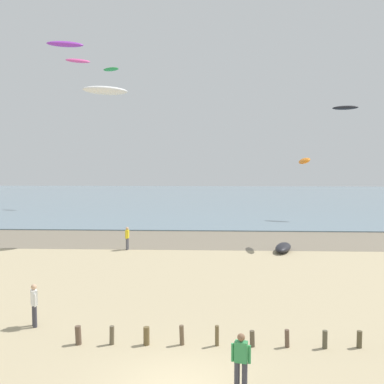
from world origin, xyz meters
name	(u,v)px	position (x,y,z in m)	size (l,w,h in m)	color
wet_sand_strip	(198,240)	(0.00, 23.41, 0.00)	(120.00, 8.45, 0.01)	#7A6D59
sea	(204,198)	(0.00, 62.64, 0.05)	(160.00, 70.00, 0.10)	slate
groyne_near	(276,338)	(3.27, 2.99, 0.32)	(15.16, 0.36, 0.75)	brown
person_nearest_camera	(127,237)	(-5.18, 19.15, 0.92)	(0.25, 0.57, 1.71)	#4C4C56
person_mid_beach	(241,361)	(1.80, 0.01, 0.92)	(0.56, 0.30, 1.71)	#383842
person_by_waterline	(34,304)	(-6.05, 4.49, 0.92)	(0.37, 0.50, 1.71)	#383842
grounded_kite	(283,248)	(6.29, 19.01, 0.29)	(2.89, 1.04, 0.58)	black
kite_aloft_0	(78,61)	(-13.98, 36.48, 17.88)	(2.73, 0.87, 0.44)	#E54C99
kite_aloft_1	(65,44)	(-12.35, 27.44, 17.27)	(3.27, 1.05, 0.52)	purple
kite_aloft_2	(304,161)	(8.17, 21.11, 6.59)	(2.39, 0.76, 0.38)	orange
kite_aloft_3	(111,69)	(-12.98, 48.43, 19.47)	(2.58, 0.83, 0.41)	green
kite_aloft_4	(106,91)	(-7.33, 21.95, 12.14)	(3.59, 1.15, 0.57)	white
kite_aloft_5	(345,108)	(16.27, 37.44, 12.61)	(2.81, 0.90, 0.45)	black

